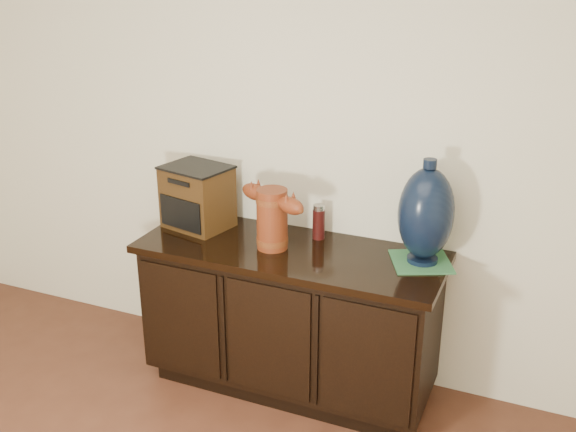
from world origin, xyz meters
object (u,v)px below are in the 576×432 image
at_px(terracotta_vessel, 272,215).
at_px(sideboard, 290,317).
at_px(lamp_base, 426,214).
at_px(tv_radio, 197,197).
at_px(spray_can, 319,222).

bearing_deg(terracotta_vessel, sideboard, 37.43).
xyz_separation_m(terracotta_vessel, lamp_base, (0.69, 0.11, 0.07)).
relative_size(terracotta_vessel, tv_radio, 1.10).
xyz_separation_m(sideboard, spray_can, (0.08, 0.17, 0.45)).
bearing_deg(spray_can, tv_radio, -171.54).
bearing_deg(lamp_base, sideboard, -171.16).
height_order(terracotta_vessel, spray_can, terracotta_vessel).
relative_size(sideboard, terracotta_vessel, 3.64).
height_order(tv_radio, spray_can, tv_radio).
distance_m(sideboard, tv_radio, 0.76).
relative_size(terracotta_vessel, lamp_base, 0.84).
relative_size(sideboard, tv_radio, 3.99).
bearing_deg(lamp_base, terracotta_vessel, -170.64).
bearing_deg(sideboard, spray_can, 65.23).
distance_m(sideboard, spray_can, 0.49).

